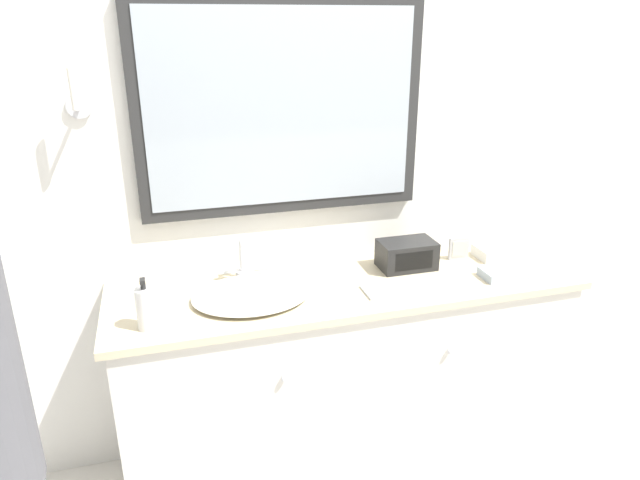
{
  "coord_description": "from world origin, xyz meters",
  "views": [
    {
      "loc": [
        -0.7,
        -1.68,
        1.89
      ],
      "look_at": [
        -0.12,
        0.31,
        1.09
      ],
      "focal_mm": 32.0,
      "sensor_mm": 36.0,
      "label": 1
    }
  ],
  "objects_px": {
    "sink_basin": "(251,293)",
    "picture_frame": "(459,248)",
    "appliance_box": "(407,255)",
    "soap_bottle": "(146,308)"
  },
  "relations": [
    {
      "from": "appliance_box",
      "to": "sink_basin",
      "type": "bearing_deg",
      "value": -172.06
    },
    {
      "from": "sink_basin",
      "to": "picture_frame",
      "type": "xyz_separation_m",
      "value": [
        0.96,
        0.12,
        0.03
      ]
    },
    {
      "from": "soap_bottle",
      "to": "picture_frame",
      "type": "xyz_separation_m",
      "value": [
        1.34,
        0.25,
        -0.03
      ]
    },
    {
      "from": "sink_basin",
      "to": "picture_frame",
      "type": "height_order",
      "value": "sink_basin"
    },
    {
      "from": "soap_bottle",
      "to": "appliance_box",
      "type": "bearing_deg",
      "value": 11.95
    },
    {
      "from": "sink_basin",
      "to": "appliance_box",
      "type": "relative_size",
      "value": 1.91
    },
    {
      "from": "sink_basin",
      "to": "appliance_box",
      "type": "bearing_deg",
      "value": 7.94
    },
    {
      "from": "soap_bottle",
      "to": "appliance_box",
      "type": "xyz_separation_m",
      "value": [
        1.08,
        0.23,
        -0.02
      ]
    },
    {
      "from": "sink_basin",
      "to": "appliance_box",
      "type": "distance_m",
      "value": 0.7
    },
    {
      "from": "sink_basin",
      "to": "soap_bottle",
      "type": "height_order",
      "value": "soap_bottle"
    }
  ]
}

